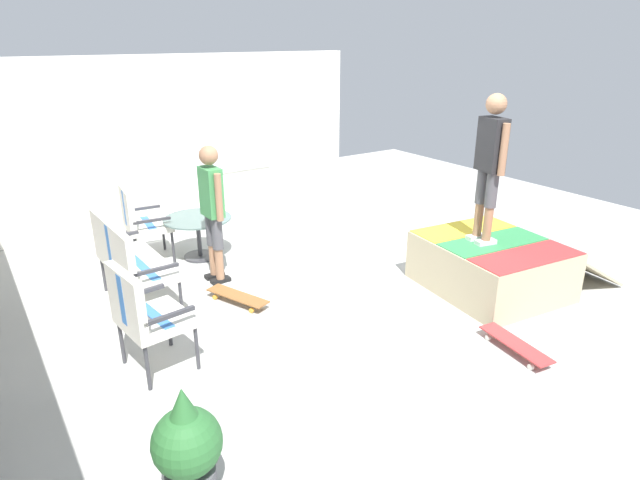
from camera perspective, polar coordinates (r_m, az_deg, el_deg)
The scene contains 12 objects.
ground_plane at distance 6.61m, azimuth 3.34°, elevation -5.25°, with size 12.00×12.00×0.10m, color #B2B2AD.
house_facade at distance 9.18m, azimuth -13.82°, elevation 10.50°, with size 0.23×6.00×2.58m.
skate_ramp at distance 6.72m, azimuth 17.76°, elevation -2.51°, with size 1.74×2.29×0.61m.
patio_bench at distance 6.21m, azimuth -19.85°, elevation -1.59°, with size 1.27×0.60×1.02m.
patio_chair_near_house at distance 7.47m, azimuth -18.64°, elevation 2.27°, with size 0.67×0.61×1.02m.
patio_chair_by_wall at distance 4.98m, azimuth -18.31°, elevation -7.11°, with size 0.68×0.62×1.02m.
patio_table at distance 7.43m, azimuth -12.76°, elevation 1.09°, with size 0.90×0.90×0.57m.
person_watching at distance 6.51m, azimuth -11.34°, elevation 3.69°, with size 0.48×0.25×1.68m.
person_skater at distance 6.26m, azimuth 17.56°, elevation 8.20°, with size 0.47×0.30×1.67m.
skateboard_by_bench at distance 6.21m, azimuth -8.72°, elevation -5.92°, with size 0.82×0.47×0.10m.
skateboard_spare at distance 5.58m, azimuth 19.97°, elevation -10.35°, with size 0.82×0.31×0.10m.
potted_plant at distance 3.66m, azimuth -13.81°, elevation -20.73°, with size 0.44×0.44×0.92m.
Camera 1 is at (-4.68, 3.65, 2.86)m, focal length 30.26 mm.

